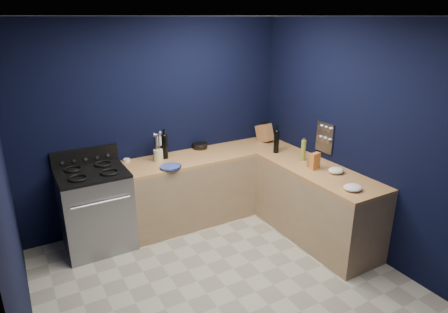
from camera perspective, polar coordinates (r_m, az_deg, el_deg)
floor at (r=4.20m, az=0.27°, el=-18.56°), size 3.50×3.50×0.02m
ceiling at (r=3.29m, az=0.35°, el=20.02°), size 3.50×3.50×0.02m
wall_back at (r=5.06m, az=-9.75°, el=4.68°), size 3.50×0.02×2.60m
wall_right at (r=4.63m, az=19.53°, el=2.37°), size 0.02×3.50×2.60m
wall_left at (r=3.13m, az=-29.06°, el=-7.36°), size 0.02×3.50×2.60m
wall_front at (r=2.37m, az=23.02°, el=-15.27°), size 3.50×0.02×2.60m
cab_back at (r=5.30m, az=-1.87°, el=-4.32°), size 2.30×0.63×0.86m
top_back at (r=5.14m, az=-1.92°, el=0.26°), size 2.30×0.63×0.04m
cab_right at (r=4.90m, az=13.34°, el=-7.00°), size 0.63×1.67×0.86m
top_right at (r=4.72m, az=13.77°, el=-2.12°), size 0.63×1.67×0.04m
gas_range at (r=4.83m, az=-18.18°, el=-7.54°), size 0.76×0.66×0.92m
oven_door at (r=4.56m, az=-17.29°, el=-9.29°), size 0.59×0.02×0.42m
cooktop at (r=4.64m, az=-18.80°, el=-2.31°), size 0.76×0.66×0.03m
backguard at (r=4.88m, az=-19.66°, el=0.01°), size 0.76×0.06×0.20m
spice_panel at (r=5.00m, az=14.51°, el=2.71°), size 0.02×0.28×0.38m
wall_outlet at (r=5.11m, az=-9.52°, el=2.24°), size 0.09×0.02×0.13m
plate_stack at (r=4.66m, az=-7.86°, el=-1.54°), size 0.31×0.31×0.03m
ramekin at (r=4.99m, az=-14.05°, el=-0.51°), size 0.11×0.11×0.03m
utensil_crock at (r=4.90m, az=-9.57°, el=0.17°), size 0.14×0.14×0.15m
wine_bottle_back at (r=4.95m, az=-8.66°, el=1.38°), size 0.10×0.10×0.30m
lemon_basket at (r=5.32m, az=-3.53°, el=1.60°), size 0.25×0.25×0.08m
knife_block at (r=5.63m, az=5.94°, el=3.45°), size 0.17×0.30×0.30m
wine_bottle_right at (r=5.16m, az=7.66°, el=2.12°), size 0.09×0.09×0.29m
oil_bottle at (r=4.93m, az=11.52°, el=0.89°), size 0.07×0.07×0.26m
spice_jar_near at (r=4.93m, az=12.46°, el=-0.14°), size 0.06×0.06×0.11m
spice_jar_far at (r=4.76m, az=12.28°, el=-0.93°), size 0.06×0.06×0.10m
crouton_bag at (r=4.69m, az=13.13°, el=-0.66°), size 0.14×0.09×0.20m
towel_front at (r=4.65m, az=16.06°, el=-1.99°), size 0.20×0.17×0.07m
towel_end at (r=4.26m, az=18.33°, el=-4.34°), size 0.26×0.25×0.06m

